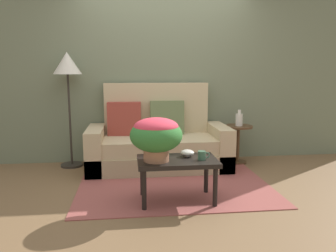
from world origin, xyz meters
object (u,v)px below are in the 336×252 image
Objects in this scene: side_table at (238,137)px; floor_lamp at (68,71)px; coffee_mug at (202,155)px; potted_plant at (156,134)px; couch at (158,143)px; table_vase at (239,119)px; coffee_table at (177,165)px; snack_bowl at (187,153)px.

side_table is 0.35× the size of floor_lamp.
floor_lamp is at bearing 135.64° from coffee_mug.
couch is at bearing 84.50° from potted_plant.
potted_plant reaches higher than table_vase.
floor_lamp is at bearing 177.25° from side_table.
coffee_table is 0.18m from snack_bowl.
potted_plant is 0.52m from coffee_mug.
coffee_mug is 0.53× the size of table_vase.
potted_plant reaches higher than snack_bowl.
coffee_table is at bearing -48.21° from floor_lamp.
table_vase reaches higher than coffee_table.
snack_bowl is (0.34, 0.14, -0.23)m from potted_plant.
side_table is at bearing 46.63° from potted_plant.
potted_plant reaches higher than coffee_table.
table_vase is at bearing 58.43° from coffee_mug.
snack_bowl is at bearing -43.91° from floor_lamp.
side_table reaches higher than coffee_table.
coffee_table is 0.27m from coffee_mug.
coffee_mug is at bearing -48.94° from snack_bowl.
snack_bowl is at bearing 22.35° from potted_plant.
floor_lamp is (-1.21, 0.18, 1.00)m from couch.
coffee_table is at bearing -85.88° from couch.
coffee_mug is at bearing -13.01° from coffee_table.
floor_lamp is at bearing 136.09° from snack_bowl.
table_vase is at bearing 50.42° from coffee_table.
couch reaches higher than side_table.
coffee_mug is at bearing -0.76° from potted_plant.
coffee_mug is 1.63m from table_vase.
potted_plant is 1.90m from table_vase.
couch is 1.21× the size of floor_lamp.
floor_lamp is 3.05× the size of potted_plant.
couch reaches higher than potted_plant.
coffee_table is at bearing 12.95° from potted_plant.
side_table is 1.95m from potted_plant.
coffee_mug is (-0.85, -1.40, 0.11)m from side_table.
floor_lamp is at bearing 125.68° from potted_plant.
table_vase is at bearing 46.28° from potted_plant.
floor_lamp is 2.50m from table_vase.
floor_lamp is 2.15m from snack_bowl.
side_table is at bearing 3.09° from couch.
table_vase is (1.19, 0.04, 0.31)m from couch.
coffee_table is (0.09, -1.28, 0.05)m from couch.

